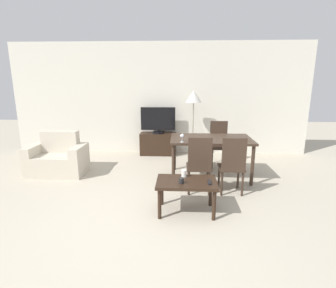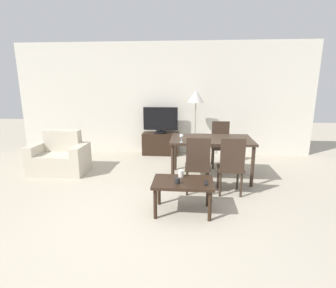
% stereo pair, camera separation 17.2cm
% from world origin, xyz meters
% --- Properties ---
extents(ground_plane, '(18.00, 18.00, 0.00)m').
position_xyz_m(ground_plane, '(0.00, 0.00, 0.00)').
color(ground_plane, '#B2A893').
extents(wall_back, '(7.31, 0.06, 2.70)m').
position_xyz_m(wall_back, '(0.00, 3.66, 1.35)').
color(wall_back, silver).
rests_on(wall_back, ground_plane).
extents(armchair, '(1.08, 0.64, 0.82)m').
position_xyz_m(armchair, '(-1.85, 1.93, 0.29)').
color(armchair, beige).
rests_on(armchair, ground_plane).
extents(tv_stand, '(0.88, 0.38, 0.54)m').
position_xyz_m(tv_stand, '(-0.00, 3.40, 0.27)').
color(tv_stand, black).
rests_on(tv_stand, ground_plane).
extents(tv, '(0.83, 0.29, 0.63)m').
position_xyz_m(tv, '(-0.00, 3.40, 0.86)').
color(tv, black).
rests_on(tv, tv_stand).
extents(coffee_table, '(0.82, 0.52, 0.46)m').
position_xyz_m(coffee_table, '(0.64, 0.48, 0.39)').
color(coffee_table, black).
rests_on(coffee_table, ground_plane).
extents(dining_table, '(1.49, 0.89, 0.76)m').
position_xyz_m(dining_table, '(1.11, 1.88, 0.68)').
color(dining_table, '#38281E').
rests_on(dining_table, ground_plane).
extents(dining_chair_near, '(0.40, 0.40, 0.95)m').
position_xyz_m(dining_chair_near, '(0.85, 1.12, 0.51)').
color(dining_chair_near, '#38281E').
rests_on(dining_chair_near, ground_plane).
extents(dining_chair_far, '(0.40, 0.40, 0.95)m').
position_xyz_m(dining_chair_far, '(1.37, 2.64, 0.51)').
color(dining_chair_far, '#38281E').
rests_on(dining_chair_far, ground_plane).
extents(dining_chair_near_right, '(0.40, 0.40, 0.95)m').
position_xyz_m(dining_chair_near_right, '(1.37, 1.12, 0.51)').
color(dining_chair_near_right, '#38281E').
rests_on(dining_chair_near_right, ground_plane).
extents(floor_lamp, '(0.36, 0.36, 1.58)m').
position_xyz_m(floor_lamp, '(0.84, 3.21, 1.38)').
color(floor_lamp, gray).
rests_on(floor_lamp, ground_plane).
extents(remote_primary, '(0.04, 0.15, 0.02)m').
position_xyz_m(remote_primary, '(0.94, 0.42, 0.47)').
color(remote_primary, black).
rests_on(remote_primary, coffee_table).
extents(cup_white_near, '(0.07, 0.07, 0.08)m').
position_xyz_m(cup_white_near, '(0.57, 0.39, 0.50)').
color(cup_white_near, black).
rests_on(cup_white_near, coffee_table).
extents(cup_colored_far, '(0.07, 0.07, 0.10)m').
position_xyz_m(cup_colored_far, '(0.61, 0.64, 0.51)').
color(cup_colored_far, white).
rests_on(cup_colored_far, coffee_table).
extents(wine_glass_left, '(0.07, 0.07, 0.15)m').
position_xyz_m(wine_glass_left, '(0.58, 1.52, 0.86)').
color(wine_glass_left, silver).
rests_on(wine_glass_left, dining_table).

